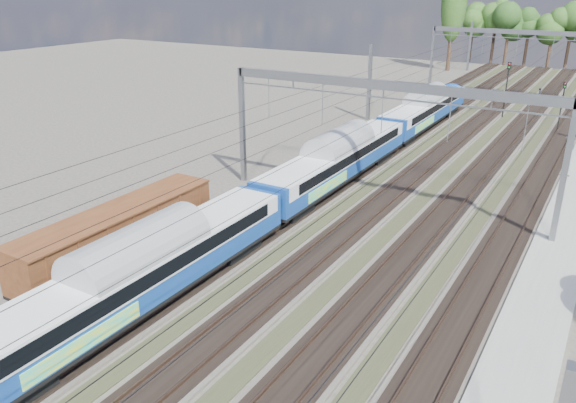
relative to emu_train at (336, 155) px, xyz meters
The scene contains 9 objects.
track_bed 13.55m from the emu_train, 70.26° to the left, with size 21.00×130.00×0.34m.
platform 20.82m from the emu_train, 37.07° to the right, with size 3.00×70.00×0.30m, color gray.
catenary 21.13m from the emu_train, 76.56° to the left, with size 25.65×130.00×9.00m.
poplar 66.94m from the emu_train, 98.68° to the left, with size 4.40×4.40×19.04m.
emu_train is the anchor object (origin of this frame).
freight_boxcar 18.49m from the emu_train, 104.10° to the right, with size 2.67×12.90×3.33m.
worker 45.13m from the emu_train, 79.18° to the left, with size 0.64×0.42×1.75m, color black.
signal_near 32.33m from the emu_train, 78.81° to the left, with size 0.40×0.36×6.44m.
signal_far 30.38m from the emu_train, 65.25° to the left, with size 0.34×0.31×5.32m.
Camera 1 is at (13.59, -4.96, 15.09)m, focal length 35.00 mm.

